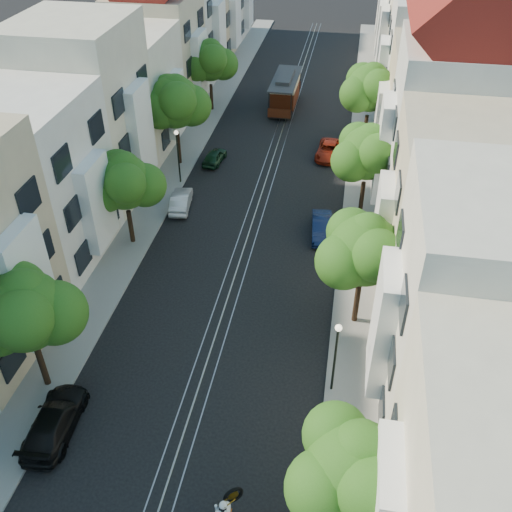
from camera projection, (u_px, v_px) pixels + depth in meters
The scene contains 25 objects.
ground at pixel (274, 154), 47.02m from camera, with size 200.00×200.00×0.00m, color black.
sidewalk_east at pixel (363, 160), 45.99m from camera, with size 2.50×80.00×0.12m, color gray.
sidewalk_west at pixel (189, 147), 47.99m from camera, with size 2.50×80.00×0.12m, color gray.
rail_left at pixel (268, 153), 47.09m from camera, with size 0.06×80.00×0.02m, color gray.
rail_slot at pixel (274, 154), 47.02m from camera, with size 0.06×80.00×0.02m, color gray.
rail_right at pixel (281, 154), 46.94m from camera, with size 0.06×80.00×0.02m, color gray.
lane_line at pixel (274, 154), 47.02m from camera, with size 0.08×80.00×0.01m, color tan.
townhouses_east at pixel (434, 104), 42.21m from camera, with size 7.75×72.00×12.00m.
townhouses_west at pixel (129, 85), 45.54m from camera, with size 7.75×72.00×11.76m.
tree_e_a at pixel (356, 471), 18.96m from camera, with size 4.72×3.87×6.27m.
tree_e_b at pixel (365, 252), 28.20m from camera, with size 4.93×4.08×6.68m.
tree_e_c at pixel (368, 154), 36.94m from camera, with size 4.84×3.99×6.52m.
tree_e_d at pixel (371, 89), 45.44m from camera, with size 5.01×4.16×6.85m.
tree_w_a at pixel (26, 313), 24.68m from camera, with size 4.93×4.08×6.68m.
tree_w_b at pixel (125, 183), 34.32m from camera, with size 4.72×3.87×6.27m.
tree_w_c at pixel (175, 103), 42.58m from camera, with size 5.13×4.28×7.09m.
tree_w_d at pixel (210, 62), 51.52m from camera, with size 4.84×3.99×6.52m.
lamp_east at pixel (336, 348), 25.55m from camera, with size 0.32×0.32×4.16m.
lamp_west at pixel (178, 149), 41.46m from camera, with size 0.32×0.32×4.16m.
cable_car at pixel (285, 90), 54.02m from camera, with size 2.37×7.37×2.82m.
parked_car_e_mid at pixel (322, 227), 37.29m from camera, with size 1.28×3.67×1.21m, color #0B183B.
parked_car_e_far at pixel (329, 150), 46.32m from camera, with size 1.85×4.02×1.12m, color maroon.
parked_car_w_near at pixel (55, 421), 25.07m from camera, with size 1.83×4.49×1.30m, color black.
parked_car_w_mid at pixel (181, 200), 40.02m from camera, with size 1.24×3.57×1.18m, color silver.
parked_car_w_far at pixel (215, 157), 45.49m from camera, with size 1.27×3.16×1.08m, color #14321D.
Camera 1 is at (5.84, -14.28, 21.53)m, focal length 40.00 mm.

